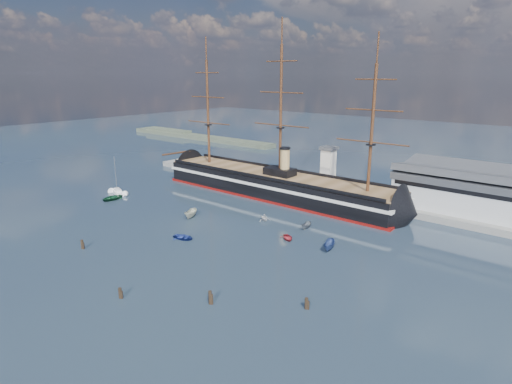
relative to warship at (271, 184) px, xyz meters
The scene contains 17 objects.
ground 23.54m from the warship, 59.57° to the right, with size 600.00×600.00×0.00m, color #243144.
quay 27.30m from the warship, 36.34° to the left, with size 180.00×18.00×2.00m, color slate.
quay_tower 20.47m from the warship, 41.40° to the left, with size 5.00×5.00×15.00m.
shoreline 147.93m from the warship, 149.53° to the left, with size 120.00×10.00×4.00m.
warship is the anchor object (origin of this frame).
sailboat 53.94m from the warship, 141.74° to the right, with size 8.68×5.27×13.36m.
motorboat_a 34.68m from the warship, 95.26° to the right, with size 7.43×2.73×2.97m, color beige.
motorboat_b 47.67m from the warship, 80.37° to the right, with size 3.49×1.40×1.63m, color navy.
motorboat_c 34.81m from the warship, 35.95° to the right, with size 5.36×1.97×2.15m, color #565E68.
motorboat_d 27.35m from the warship, 56.13° to the right, with size 5.85×2.53×2.14m, color silver.
motorboat_e 41.56m from the warship, 46.24° to the right, with size 2.86×1.14×1.33m, color maroon.
motorboat_f 49.76m from the warship, 35.77° to the right, with size 6.96×2.55×2.78m, color navy.
motorboat_g 54.18m from the warship, 134.09° to the right, with size 4.58×1.83×2.14m, color #113E24.
piling_near_left 66.99m from the warship, 95.30° to the right, with size 0.64×0.64×3.02m, color black.
piling_near_mid 77.36m from the warship, 73.85° to the right, with size 0.64×0.64×2.82m, color black.
piling_near_right 74.32m from the warship, 60.88° to the right, with size 0.64×0.64×3.34m, color black.
piling_far_right 74.89m from the warship, 47.31° to the right, with size 0.64×0.64×2.89m, color black.
Camera 1 is at (75.92, -53.65, 41.12)m, focal length 30.00 mm.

